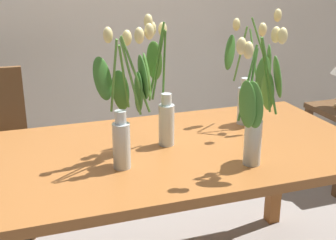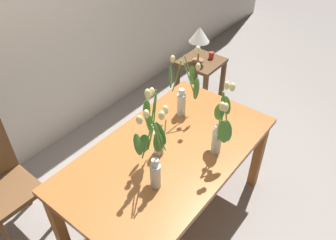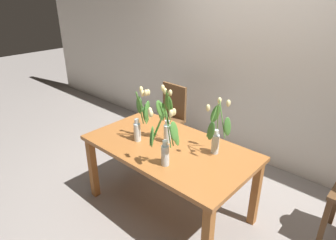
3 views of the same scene
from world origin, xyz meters
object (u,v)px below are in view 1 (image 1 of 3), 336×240
at_px(tulip_vase_1, 249,84).
at_px(tulip_vase_2, 124,109).
at_px(dining_table, 182,165).
at_px(tulip_vase_0, 257,113).
at_px(tulip_vase_3, 160,98).

relative_size(tulip_vase_1, tulip_vase_2, 1.02).
distance_m(dining_table, tulip_vase_0, 0.46).
distance_m(dining_table, tulip_vase_2, 0.43).
bearing_deg(tulip_vase_1, tulip_vase_0, -115.00).
xyz_separation_m(tulip_vase_2, tulip_vase_3, (0.19, 0.15, -0.01)).
bearing_deg(tulip_vase_1, tulip_vase_3, -166.28).
bearing_deg(tulip_vase_3, tulip_vase_2, -142.07).
relative_size(tulip_vase_2, tulip_vase_3, 0.97).
bearing_deg(dining_table, tulip_vase_1, 22.88).
relative_size(tulip_vase_0, tulip_vase_1, 0.96).
height_order(tulip_vase_0, tulip_vase_3, tulip_vase_3).
bearing_deg(tulip_vase_1, tulip_vase_2, -158.47).
height_order(tulip_vase_1, tulip_vase_3, tulip_vase_3).
xyz_separation_m(tulip_vase_1, tulip_vase_2, (-0.68, -0.27, 0.02)).
bearing_deg(dining_table, tulip_vase_2, -160.52).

